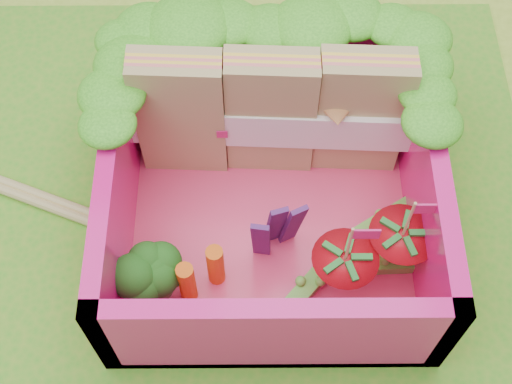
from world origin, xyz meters
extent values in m
plane|color=#8EB232|center=(0.00, 0.00, 0.00)|extent=(14.00, 14.00, 0.00)
cube|color=#4CAA26|center=(0.00, 0.00, 0.01)|extent=(2.60, 2.60, 0.03)
cube|color=#E53A69|center=(0.12, 0.01, 0.06)|extent=(1.30, 1.30, 0.05)
cube|color=#E8137D|center=(0.12, 0.62, 0.31)|extent=(1.30, 0.07, 0.55)
cube|color=#E8137D|center=(0.12, -0.61, 0.31)|extent=(1.30, 0.07, 0.55)
cube|color=#E8137D|center=(-0.49, 0.01, 0.31)|extent=(0.07, 1.30, 0.55)
cube|color=#E8137D|center=(0.74, 0.01, 0.31)|extent=(0.07, 1.30, 0.55)
ellipsoid|color=#2B8B19|center=(-0.38, 0.59, 0.64)|extent=(0.30, 0.30, 0.11)
ellipsoid|color=#2B8B19|center=(-0.21, 0.59, 0.64)|extent=(0.30, 0.30, 0.11)
ellipsoid|color=#2B8B19|center=(-0.04, 0.59, 0.64)|extent=(0.30, 0.30, 0.11)
ellipsoid|color=#2B8B19|center=(0.12, 0.59, 0.64)|extent=(0.30, 0.30, 0.11)
ellipsoid|color=#2B8B19|center=(0.29, 0.59, 0.64)|extent=(0.30, 0.30, 0.11)
ellipsoid|color=#2B8B19|center=(0.46, 0.59, 0.64)|extent=(0.30, 0.30, 0.11)
ellipsoid|color=#2B8B19|center=(0.62, 0.59, 0.64)|extent=(0.30, 0.30, 0.11)
ellipsoid|color=#2B8B19|center=(-0.46, 0.11, 0.64)|extent=(0.27, 0.27, 0.10)
ellipsoid|color=#2B8B19|center=(-0.46, 0.25, 0.64)|extent=(0.27, 0.27, 0.10)
ellipsoid|color=#2B8B19|center=(-0.46, 0.39, 0.64)|extent=(0.27, 0.27, 0.10)
ellipsoid|color=#2B8B19|center=(-0.46, 0.53, 0.64)|extent=(0.27, 0.27, 0.10)
ellipsoid|color=#2B8B19|center=(0.70, 0.11, 0.64)|extent=(0.27, 0.27, 0.10)
ellipsoid|color=#2B8B19|center=(0.70, 0.25, 0.64)|extent=(0.27, 0.27, 0.10)
ellipsoid|color=#2B8B19|center=(0.70, 0.39, 0.64)|extent=(0.27, 0.27, 0.10)
ellipsoid|color=#2B8B19|center=(0.70, 0.53, 0.64)|extent=(0.27, 0.27, 0.10)
cube|color=tan|center=(-0.25, 0.32, 0.40)|extent=(0.37, 0.16, 0.65)
cube|color=tan|center=(0.12, 0.32, 0.40)|extent=(0.37, 0.16, 0.65)
cube|color=tan|center=(0.49, 0.32, 0.40)|extent=(0.37, 0.16, 0.65)
cube|color=white|center=(0.12, 0.32, 0.37)|extent=(1.18, 0.22, 0.20)
cylinder|color=#548E44|center=(-0.34, -0.33, 0.15)|extent=(0.12, 0.12, 0.14)
ellipsoid|color=#164B14|center=(-0.34, -0.33, 0.28)|extent=(0.30, 0.30, 0.12)
cylinder|color=#D94A12|center=(-0.21, -0.35, 0.20)|extent=(0.07, 0.07, 0.25)
cylinder|color=#D94A12|center=(-0.10, -0.28, 0.20)|extent=(0.07, 0.07, 0.24)
cube|color=#551B5F|center=(0.08, -0.20, 0.27)|extent=(0.07, 0.03, 0.38)
cube|color=#551B5F|center=(0.14, -0.14, 0.27)|extent=(0.07, 0.04, 0.38)
cube|color=#551B5F|center=(0.21, -0.14, 0.27)|extent=(0.07, 0.05, 0.38)
cone|color=red|center=(0.40, -0.32, 0.21)|extent=(0.26, 0.26, 0.26)
cylinder|color=tan|center=(0.40, -0.32, 0.46)|extent=(0.01, 0.01, 0.24)
cube|color=#D72371|center=(0.45, -0.32, 0.54)|extent=(0.10, 0.01, 0.06)
cone|color=red|center=(0.62, -0.22, 0.21)|extent=(0.27, 0.27, 0.27)
cylinder|color=tan|center=(0.62, -0.22, 0.47)|extent=(0.01, 0.01, 0.24)
cube|color=#D72371|center=(0.67, -0.22, 0.55)|extent=(0.10, 0.01, 0.06)
cube|color=#5CC53D|center=(0.62, -0.02, 0.11)|extent=(0.31, 0.23, 0.05)
cube|color=#5CC53D|center=(0.62, -0.23, 0.11)|extent=(0.32, 0.08, 0.05)
cube|color=#5CC53D|center=(0.28, -0.32, 0.11)|extent=(0.26, 0.29, 0.05)
cube|color=tan|center=(-0.95, 0.11, 0.05)|extent=(2.12, 0.89, 0.05)
cube|color=tan|center=(-0.89, 0.13, 0.05)|extent=(2.12, 0.89, 0.05)
camera|label=1|loc=(0.05, -1.45, 2.77)|focal=50.00mm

